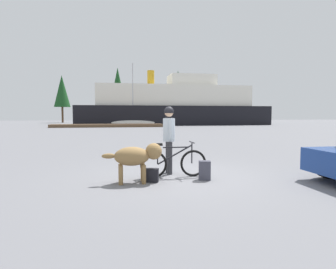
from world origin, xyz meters
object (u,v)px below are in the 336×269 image
Objects in this scene: person_cyclist at (169,133)px; backpack at (205,170)px; bicycle at (173,163)px; ferry_boat at (174,106)px; handbag_pannier at (152,175)px; dog at (136,156)px; sailboat_moored at (133,122)px.

person_cyclist is 3.86× the size of backpack.
ferry_boat is (7.92, 38.59, 2.62)m from bicycle.
backpack is at bearing -100.49° from ferry_boat.
person_cyclist is at bearing 57.01° from handbag_pannier.
dog is 0.05× the size of ferry_boat.
person_cyclist is at bearing -101.76° from ferry_boat.
dog is 1.70m from backpack.
handbag_pannier is 35.68m from sailboat_moored.
backpack is at bearing -0.62° from handbag_pannier.
backpack is 1.30m from handbag_pannier.
person_cyclist is at bearing -91.90° from sailboat_moored.
sailboat_moored is at bearing 88.10° from person_cyclist.
bicycle is 0.06× the size of ferry_boat.
backpack is at bearing -52.04° from person_cyclist.
handbag_pannier is at bearing -145.21° from bicycle.
bicycle is at bearing -101.59° from ferry_boat.
dog is at bearing -102.81° from ferry_boat.
ferry_boat is at bearing 79.51° from backpack.
backpack is 1.46× the size of handbag_pannier.
person_cyclist is (-0.02, 0.48, 0.73)m from bicycle.
person_cyclist reaches higher than handbag_pannier.
bicycle is 0.83m from backpack.
bicycle is 3.66× the size of backpack.
ferry_boat is (8.52, 39.01, 2.83)m from handbag_pannier.
dog reaches higher than bicycle.
bicycle is 39.48m from ferry_boat.
sailboat_moored reaches higher than bicycle.
dog is (-0.94, -0.92, -0.48)m from person_cyclist.
ferry_boat is (8.88, 39.03, 2.37)m from dog.
backpack is 0.02× the size of ferry_boat.
dog is at bearing -179.81° from backpack.
handbag_pannier is (-1.30, 0.01, -0.07)m from backpack.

